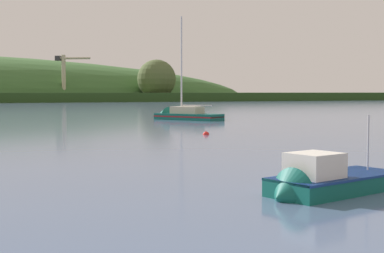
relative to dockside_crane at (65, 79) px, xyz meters
name	(u,v)px	position (x,y,z in m)	size (l,w,h in m)	color
dockside_crane	(65,79)	(0.00, 0.00, 0.00)	(10.95, 8.44, 16.29)	#4C4C51
sailboat_midwater_white	(181,117)	(-22.63, -135.10, -7.46)	(6.63, 9.68, 13.57)	#0F564C
fishing_boat_moored	(325,186)	(-40.71, -181.26, -7.49)	(5.53, 2.79, 3.24)	#0F564C
mooring_buoy_midchannel	(206,135)	(-31.63, -157.30, -7.76)	(0.50, 0.50, 0.58)	red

